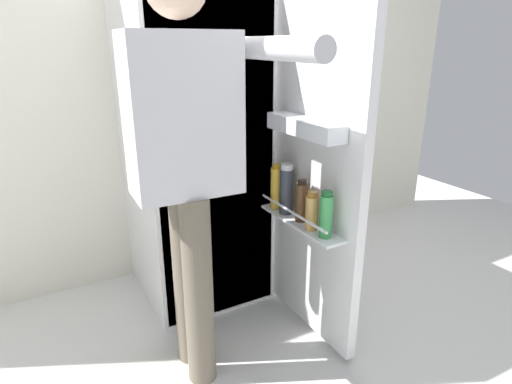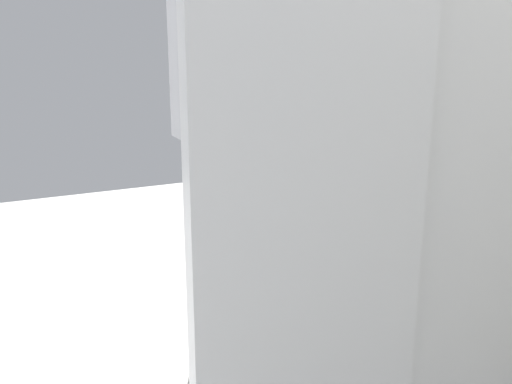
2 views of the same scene
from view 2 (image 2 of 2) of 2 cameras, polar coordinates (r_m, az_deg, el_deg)
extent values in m
cube|color=white|center=(1.98, 16.71, 4.95)|extent=(0.64, 0.65, 1.66)
cube|color=white|center=(1.78, 8.94, 4.33)|extent=(0.60, 0.01, 1.62)
cube|color=white|center=(1.79, 10.32, 8.09)|extent=(0.56, 0.09, 0.01)
cube|color=white|center=(1.33, 5.98, 0.82)|extent=(0.05, 0.63, 1.60)
cube|color=white|center=(1.47, 4.09, -7.45)|extent=(0.11, 0.53, 0.01)
cylinder|color=silver|center=(1.48, 3.18, -4.62)|extent=(0.01, 0.51, 0.01)
cube|color=white|center=(1.36, 4.44, 10.05)|extent=(0.10, 0.45, 0.07)
cylinder|color=green|center=(1.36, -2.69, -4.89)|extent=(0.06, 0.06, 0.18)
cylinder|color=#195B28|center=(1.32, -2.74, -0.75)|extent=(0.05, 0.05, 0.02)
cylinder|color=gold|center=(1.54, 10.61, -2.30)|extent=(0.06, 0.06, 0.20)
cylinder|color=#BC8419|center=(1.51, 10.82, 1.76)|extent=(0.04, 0.04, 0.02)
cylinder|color=brown|center=(1.43, 4.47, -3.98)|extent=(0.06, 0.06, 0.18)
cylinder|color=black|center=(1.40, 4.56, -0.13)|extent=(0.04, 0.04, 0.02)
cylinder|color=tan|center=(1.40, 0.65, -4.90)|extent=(0.06, 0.06, 0.15)
cylinder|color=#996623|center=(1.37, 0.66, -1.47)|extent=(0.05, 0.05, 0.02)
cylinder|color=#333842|center=(1.49, 8.06, -2.49)|extent=(0.06, 0.06, 0.22)
cylinder|color=silver|center=(1.46, 8.23, 2.09)|extent=(0.06, 0.06, 0.03)
cylinder|color=#DB4C47|center=(1.55, 11.56, -3.21)|extent=(0.06, 0.06, 0.15)
cylinder|color=#B22D28|center=(1.52, 11.74, -0.10)|extent=(0.04, 0.04, 0.02)
cylinder|color=gold|center=(1.88, 8.24, 10.32)|extent=(0.09, 0.09, 0.11)
cylinder|color=#665B4C|center=(2.01, -1.35, -6.61)|extent=(0.12, 0.12, 0.83)
cylinder|color=#665B4C|center=(1.96, -5.27, -7.22)|extent=(0.12, 0.12, 0.83)
cube|color=silver|center=(1.84, -3.63, 14.04)|extent=(0.41, 0.23, 0.59)
cylinder|color=silver|center=(1.92, 2.15, 13.43)|extent=(0.08, 0.08, 0.55)
camera|label=1|loc=(2.36, -47.35, 15.77)|focal=29.77mm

